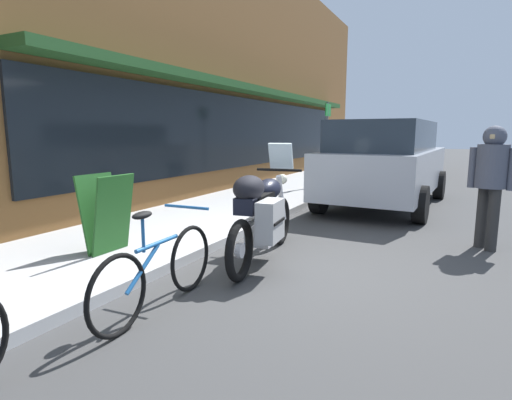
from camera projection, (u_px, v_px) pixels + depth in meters
The scene contains 9 objects.
ground_plane at pixel (284, 265), 4.85m from camera, with size 80.00×80.00×0.00m, color #3C3C3C.
storefront_building at pixel (248, 72), 11.30m from camera, with size 20.16×0.90×6.55m.
sidewalk_curb at pixel (325, 177), 13.78m from camera, with size 30.00×2.46×0.12m.
touring_motorcycle at pixel (263, 213), 4.82m from camera, with size 2.21×0.83×1.41m.
parked_bicycle at pixel (158, 271), 3.55m from camera, with size 1.67×0.48×0.91m.
parked_minivan at pixel (386, 162), 8.62m from camera, with size 4.73×2.23×1.77m.
pedestrian_walking at pixel (491, 173), 5.35m from camera, with size 0.47×0.54×1.63m.
sandwich_board_sign at pixel (107, 213), 4.90m from camera, with size 0.55×0.41×0.93m.
parking_sign_pole at pixel (327, 136), 10.97m from camera, with size 0.44×0.07×2.22m.
Camera 1 is at (-4.32, -1.78, 1.54)m, focal length 28.81 mm.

